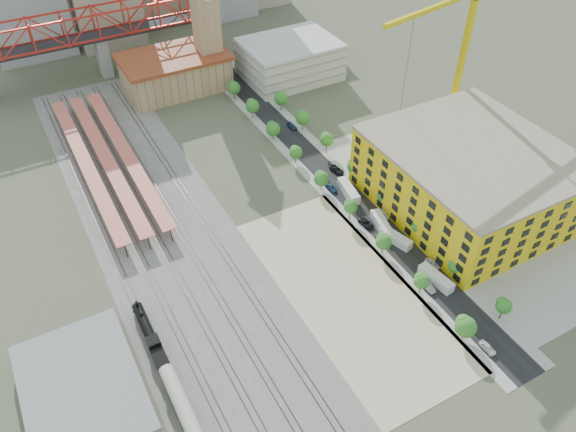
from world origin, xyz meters
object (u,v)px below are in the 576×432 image
tower_crane (460,39)px  site_trailer_b (396,238)px  locomotive (150,335)px  site_trailer_a (436,278)px  site_trailer_d (348,191)px  clock_tower (205,7)px  construction_building (469,177)px  car_0 (487,348)px  coach (182,406)px  site_trailer_c (381,224)px

tower_crane → site_trailer_b: bearing=-142.3°
locomotive → site_trailer_a: locomotive is taller
tower_crane → site_trailer_d: bearing=-165.8°
clock_tower → site_trailer_d: bearing=-84.4°
construction_building → site_trailer_b: 27.44m
tower_crane → car_0: size_ratio=12.73×
coach → site_trailer_b: size_ratio=1.87×
coach → car_0: size_ratio=4.08×
clock_tower → site_trailer_b: (8.00, -103.29, -27.43)m
clock_tower → tower_crane: (50.91, -70.11, 4.65)m
clock_tower → tower_crane: tower_crane is taller
construction_building → site_trailer_c: construction_building is taller
site_trailer_b → car_0: site_trailer_b is taller
locomotive → site_trailer_b: size_ratio=2.25×
coach → site_trailer_d: (66.00, 41.46, -1.47)m
coach → construction_building: bearing=13.7°
construction_building → locomotive: bearing=-178.4°
construction_building → coach: 94.93m
coach → site_trailer_c: bearing=21.2°
site_trailer_b → site_trailer_a: bearing=-105.1°
locomotive → clock_tower: bearing=60.5°
clock_tower → site_trailer_a: clock_tower is taller
site_trailer_b → site_trailer_d: (0.00, 22.29, 0.15)m
construction_building → site_trailer_b: construction_building is taller
site_trailer_c → coach: bearing=-146.7°
site_trailer_a → car_0: 20.96m
tower_crane → site_trailer_b: tower_crane is taller
locomotive → car_0: 73.28m
site_trailer_c → clock_tower: bearing=106.9°
clock_tower → car_0: bearing=-88.0°
site_trailer_a → site_trailer_c: bearing=82.4°
locomotive → site_trailer_c: bearing=4.9°
coach → site_trailer_a: size_ratio=1.80×
locomotive → site_trailer_a: (66.00, -16.67, -0.62)m
site_trailer_b → site_trailer_c: site_trailer_c is taller
construction_building → coach: size_ratio=2.92×
clock_tower → car_0: (5.00, -139.99, -27.97)m
site_trailer_d → car_0: site_trailer_d is taller
coach → site_trailer_a: bearing=2.8°
coach → car_0: 65.43m
locomotive → site_trailer_c: (66.00, 5.71, -0.63)m
locomotive → car_0: size_ratio=4.89×
coach → site_trailer_c: coach is taller
tower_crane → site_trailer_a: size_ratio=5.60×
construction_building → site_trailer_a: (-26.00, -19.27, -8.09)m
site_trailer_c → site_trailer_a: bearing=-77.8°
construction_building → site_trailer_a: 33.36m
construction_building → car_0: size_ratio=11.92×
construction_building → car_0: (-29.00, -40.00, -8.69)m
locomotive → site_trailer_b: 66.01m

